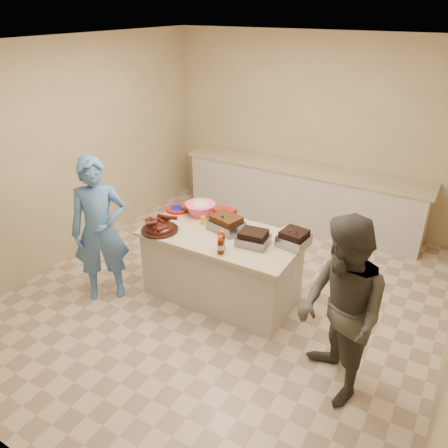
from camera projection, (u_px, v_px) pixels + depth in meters
The scene contains 20 objects.
room at pixel (228, 296), 5.02m from camera, with size 4.50×5.00×2.70m, color #C7B285, non-canonical shape.
back_counter at pixel (301, 195), 6.51m from camera, with size 3.60×0.64×0.90m, color #BDB7AF, non-canonical shape.
island at pixel (222, 295), 5.03m from camera, with size 1.70×0.89×0.81m, color #BDB7AF, non-canonical shape.
rib_platter at pixel (160, 231), 4.74m from camera, with size 0.41×0.41×0.16m, color #3F110B, non-canonical shape.
pulled_pork_tray at pixel (226, 230), 4.75m from camera, with size 0.36×0.27×0.11m, color #47230F.
brisket_tray at pixel (253, 244), 4.48m from camera, with size 0.31×0.26×0.09m, color black.
roasting_pan at pixel (293, 245), 4.46m from camera, with size 0.28×0.28×0.11m, color gray.
coleslaw_bowl at pixel (201, 215), 5.09m from camera, with size 0.35×0.35×0.24m, color #FA4B84, non-canonical shape.
sausage_plate at pixel (236, 227), 4.81m from camera, with size 0.28×0.28×0.05m, color silver.
mac_cheese_dish at pixel (293, 238), 4.59m from camera, with size 0.29×0.21×0.08m, color #F1B100.
bbq_bottle_a at pixel (222, 249), 4.39m from camera, with size 0.07×0.07×0.21m, color #451608.
bbq_bottle_b at pixel (221, 254), 4.31m from camera, with size 0.07×0.07×0.20m, color #451608.
mustard_bottle at pixel (203, 225), 4.87m from camera, with size 0.05×0.05×0.13m, color #DEAE0A.
sauce_bowl at pixel (236, 223), 4.89m from camera, with size 0.13×0.04×0.13m, color silver.
plate_stack_large at pixel (178, 210), 5.20m from camera, with size 0.28×0.28×0.03m, color maroon.
plate_stack_small at pixel (158, 223), 4.91m from camera, with size 0.20×0.20×0.03m, color maroon.
plastic_cup at pixel (186, 212), 5.16m from camera, with size 0.09×0.08×0.09m, color #974D0F.
basket_stack at pixel (225, 218), 5.01m from camera, with size 0.22×0.17×0.11m, color maroon.
guest_blue at pixel (109, 293), 5.07m from camera, with size 0.60×1.65×0.39m, color #4777B6.
guest_gray at pixel (329, 387), 3.84m from camera, with size 0.80×1.64×0.62m, color #4C4944.
Camera 1 is at (2.04, -3.55, 3.03)m, focal length 35.00 mm.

